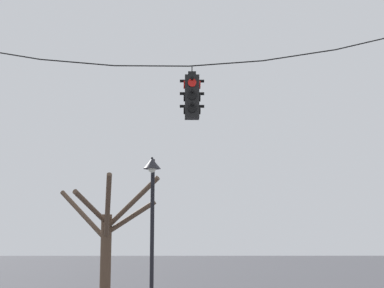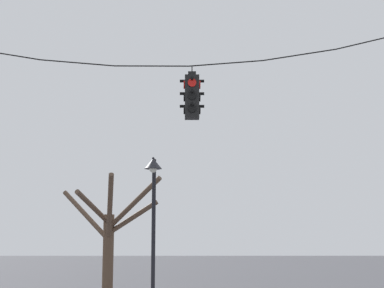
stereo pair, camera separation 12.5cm
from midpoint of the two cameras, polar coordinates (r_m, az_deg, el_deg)
span_wire at (r=14.31m, az=-3.66°, el=8.68°), size 12.46×0.03×0.90m
traffic_light_over_intersection at (r=13.99m, az=0.26°, el=4.62°), size 0.58×0.58×1.29m
street_lamp at (r=17.55m, az=-3.57°, el=-4.82°), size 0.52×0.89×4.70m
bare_tree at (r=22.90m, az=-7.89°, el=-8.79°), size 4.26×3.80×4.66m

